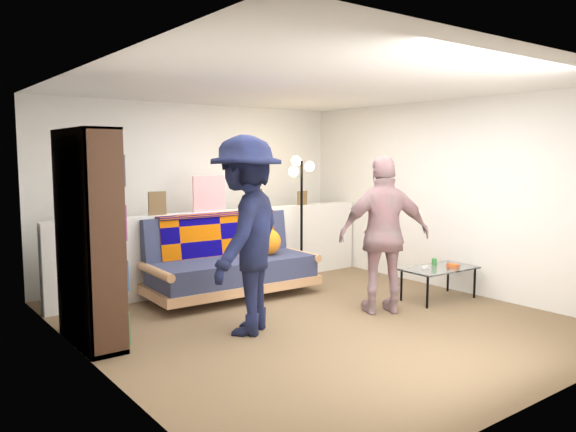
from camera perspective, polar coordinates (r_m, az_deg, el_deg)
The scene contains 10 objects.
ground at distance 6.00m, azimuth 2.35°, elevation -10.36°, with size 5.00×5.00×0.00m, color brown.
room_shell at distance 6.12m, azimuth -0.40°, elevation 5.85°, with size 4.60×5.05×2.45m.
half_wall_ledge at distance 7.33m, azimuth -6.63°, elevation -3.32°, with size 4.45×0.15×1.00m, color silver.
ledge_decor at distance 7.12m, azimuth -8.19°, elevation 1.86°, with size 2.97×0.02×0.45m.
futon_sofa at distance 6.87m, azimuth -5.89°, elevation -4.71°, with size 2.09×1.06×0.88m.
bookshelf at distance 5.35m, azimuth -19.58°, elevation -2.80°, with size 0.32×0.97×1.94m.
coffee_table at distance 6.91m, azimuth 15.09°, elevation -5.29°, with size 0.94×0.55×0.47m.
floor_lamp at distance 7.67m, azimuth 1.26°, elevation 2.43°, with size 0.39×0.32×1.70m.
person_left at distance 5.37m, azimuth -4.28°, elevation -1.95°, with size 1.23×0.71×1.90m, color black.
person_right at distance 6.13m, azimuth 9.77°, elevation -1.92°, with size 1.00×0.42×1.70m, color #CF8690.
Camera 1 is at (-3.66, -4.43, 1.72)m, focal length 35.00 mm.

